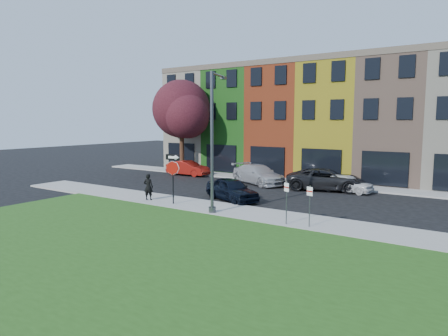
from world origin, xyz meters
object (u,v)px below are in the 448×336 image
Objects in this scene: stop_sign at (173,169)px; sedan_near at (232,189)px; man at (148,187)px; street_lamp at (213,142)px.

stop_sign is 0.65× the size of sedan_near.
stop_sign is at bearing 157.27° from man.
street_lamp is (3.22, -0.31, 1.70)m from stop_sign.
street_lamp is at bearing -138.88° from sedan_near.
sedan_near is at bearing 58.92° from stop_sign.
sedan_near is at bearing -163.90° from man.
sedan_near is at bearing 90.21° from street_lamp.
street_lamp is at bearing -3.77° from stop_sign.
man is at bearing -179.59° from stop_sign.
stop_sign reaches higher than man.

